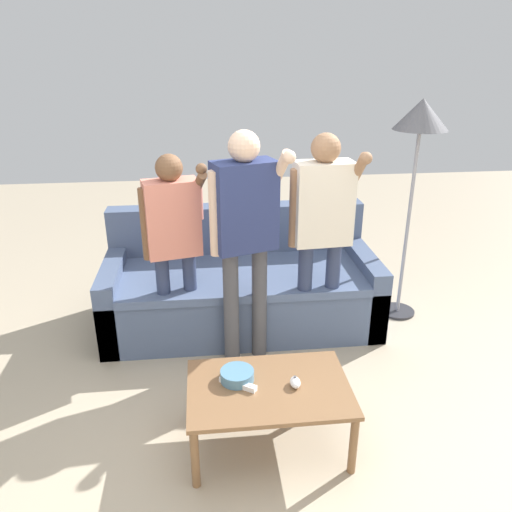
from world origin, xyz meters
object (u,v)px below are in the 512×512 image
Objects in this scene: coffee_table at (269,393)px; game_remote_wand_near at (227,373)px; game_remote_nunchuk at (295,382)px; couch at (241,286)px; player_right at (322,220)px; snack_bowl at (237,375)px; player_center at (245,224)px; game_remote_wand_far at (243,385)px; player_left at (174,233)px; floor_lamp at (420,127)px.

coffee_table is 5.70× the size of game_remote_wand_near.
coffee_table is 9.91× the size of game_remote_nunchuk.
couch is 0.98m from player_right.
snack_bowl is 0.99m from player_center.
player_left is at bearing 110.25° from game_remote_wand_far.
couch reaches higher than game_remote_wand_far.
player_left is at bearing 110.31° from snack_bowl.
coffee_table is at bearing -24.38° from snack_bowl.
game_remote_wand_far is (-0.28, 0.02, -0.01)m from game_remote_nunchuk.
game_remote_wand_near is (0.30, -0.89, -0.51)m from player_left.
player_left is at bearing 108.39° from game_remote_wand_near.
player_right is at bearing 49.62° from game_remote_wand_near.
player_center is at bearing -159.00° from floor_lamp.
couch reaches higher than coffee_table.
snack_bowl reaches higher than coffee_table.
couch is 1.30m from game_remote_wand_near.
snack_bowl is at bearing 164.05° from game_remote_nunchuk.
game_remote_nunchuk is 0.38m from game_remote_wand_near.
game_remote_wand_near is at bearing 122.46° from game_remote_wand_far.
player_right reaches higher than player_left.
player_right is (0.49, 0.95, 0.65)m from coffee_table.
couch is at bearing 39.16° from player_left.
game_remote_wand_far is at bearing -96.34° from player_center.
player_center is at bearing 83.66° from game_remote_wand_far.
player_right is (0.35, 0.97, 0.58)m from game_remote_nunchuk.
game_remote_wand_near is (-0.18, -1.28, 0.10)m from couch.
snack_bowl is 1.23× the size of game_remote_wand_far.
player_center reaches higher than player_left.
player_right is (-0.79, -0.40, -0.54)m from floor_lamp.
player_center reaches higher than snack_bowl.
floor_lamp is at bearing 10.73° from player_left.
player_right is (0.53, 0.10, -0.03)m from player_center.
snack_bowl is 0.08m from game_remote_wand_near.
player_left is 9.58× the size of game_remote_wand_far.
game_remote_wand_near and game_remote_wand_far have the same top height.
snack_bowl is at bearing -95.55° from couch.
couch is 1.21× the size of floor_lamp.
game_remote_wand_near is 0.14m from game_remote_wand_far.
couch is 1.41m from coffee_table.
snack_bowl is 0.11× the size of floor_lamp.
snack_bowl reaches higher than game_remote_wand_far.
floor_lamp is at bearing 21.00° from player_center.
player_left reaches higher than snack_bowl.
snack_bowl is 1.20× the size of game_remote_wand_near.
floor_lamp reaches higher than game_remote_wand_near.
couch is 1.41m from game_remote_wand_far.
game_remote_wand_far is at bearing -136.32° from floor_lamp.
floor_lamp reaches higher than coffee_table.
game_remote_wand_near is at bearing 149.78° from coffee_table.
game_remote_wand_far is (0.37, -1.01, -0.51)m from player_left.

